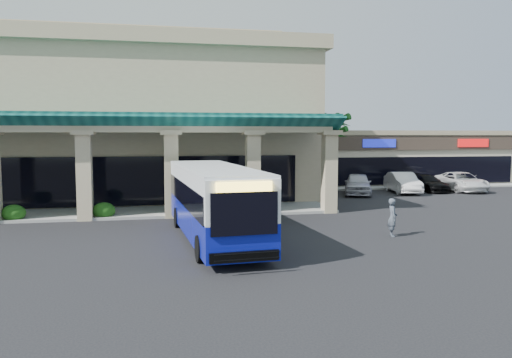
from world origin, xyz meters
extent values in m
plane|color=black|center=(0.00, 0.00, 0.00)|extent=(110.00, 110.00, 0.00)
imported|color=#47505C|center=(6.43, -1.87, 0.85)|extent=(0.55, 0.70, 1.70)
imported|color=silver|center=(11.14, 13.17, 0.82)|extent=(3.57, 5.18, 1.64)
imported|color=white|center=(15.01, 13.54, 0.80)|extent=(2.51, 5.08, 1.60)
imported|color=black|center=(17.46, 14.21, 0.66)|extent=(2.26, 4.71, 1.32)
imported|color=white|center=(20.29, 13.87, 0.76)|extent=(2.99, 5.66, 1.52)
camera|label=1|loc=(-3.80, -22.08, 4.47)|focal=35.00mm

